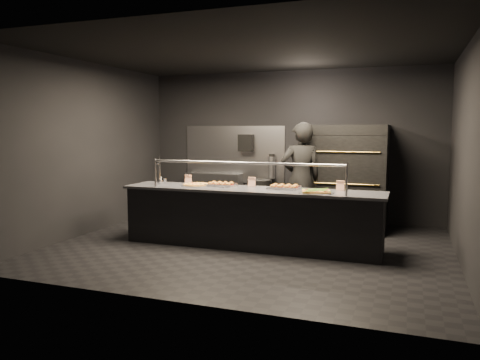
{
  "coord_description": "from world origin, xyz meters",
  "views": [
    {
      "loc": [
        2.29,
        -6.81,
        1.85
      ],
      "look_at": [
        -0.24,
        0.2,
        1.02
      ],
      "focal_mm": 35.0,
      "sensor_mm": 36.0,
      "label": 1
    }
  ],
  "objects_px": {
    "fire_extinguisher": "(272,167)",
    "trash_bin": "(260,200)",
    "service_counter": "(250,218)",
    "slider_tray_b": "(284,187)",
    "round_pizza": "(197,185)",
    "slider_tray_a": "(221,184)",
    "prep_shelf": "(214,194)",
    "square_pizza": "(316,192)",
    "beer_tap": "(159,176)",
    "towel_dispenser": "(246,143)",
    "pizza_oven": "(345,177)",
    "worker": "(301,179)"
  },
  "relations": [
    {
      "from": "square_pizza",
      "to": "beer_tap",
      "type": "bearing_deg",
      "value": 177.02
    },
    {
      "from": "prep_shelf",
      "to": "beer_tap",
      "type": "xyz_separation_m",
      "value": [
        0.0,
        -2.32,
        0.61
      ]
    },
    {
      "from": "round_pizza",
      "to": "prep_shelf",
      "type": "bearing_deg",
      "value": 106.09
    },
    {
      "from": "slider_tray_a",
      "to": "trash_bin",
      "type": "relative_size",
      "value": 0.65
    },
    {
      "from": "prep_shelf",
      "to": "towel_dispenser",
      "type": "xyz_separation_m",
      "value": [
        0.7,
        0.07,
        1.1
      ]
    },
    {
      "from": "slider_tray_b",
      "to": "worker",
      "type": "height_order",
      "value": "worker"
    },
    {
      "from": "service_counter",
      "to": "beer_tap",
      "type": "relative_size",
      "value": 8.32
    },
    {
      "from": "towel_dispenser",
      "to": "square_pizza",
      "type": "relative_size",
      "value": 0.69
    },
    {
      "from": "pizza_oven",
      "to": "worker",
      "type": "bearing_deg",
      "value": -130.6
    },
    {
      "from": "slider_tray_a",
      "to": "worker",
      "type": "relative_size",
      "value": 0.27
    },
    {
      "from": "towel_dispenser",
      "to": "square_pizza",
      "type": "distance_m",
      "value": 3.25
    },
    {
      "from": "service_counter",
      "to": "round_pizza",
      "type": "xyz_separation_m",
      "value": [
        -0.95,
        0.07,
        0.47
      ]
    },
    {
      "from": "service_counter",
      "to": "fire_extinguisher",
      "type": "relative_size",
      "value": 8.12
    },
    {
      "from": "service_counter",
      "to": "slider_tray_b",
      "type": "height_order",
      "value": "service_counter"
    },
    {
      "from": "square_pizza",
      "to": "fire_extinguisher",
      "type": "bearing_deg",
      "value": 118.89
    },
    {
      "from": "prep_shelf",
      "to": "worker",
      "type": "distance_m",
      "value": 2.51
    },
    {
      "from": "trash_bin",
      "to": "worker",
      "type": "relative_size",
      "value": 0.42
    },
    {
      "from": "slider_tray_b",
      "to": "towel_dispenser",
      "type": "bearing_deg",
      "value": 122.0
    },
    {
      "from": "fire_extinguisher",
      "to": "square_pizza",
      "type": "xyz_separation_m",
      "value": [
        1.4,
        -2.54,
        -0.12
      ]
    },
    {
      "from": "round_pizza",
      "to": "slider_tray_a",
      "type": "xyz_separation_m",
      "value": [
        0.39,
        0.08,
        0.01
      ]
    },
    {
      "from": "prep_shelf",
      "to": "slider_tray_b",
      "type": "height_order",
      "value": "slider_tray_b"
    },
    {
      "from": "beer_tap",
      "to": "service_counter",
      "type": "bearing_deg",
      "value": -0.01
    },
    {
      "from": "square_pizza",
      "to": "slider_tray_b",
      "type": "bearing_deg",
      "value": 152.4
    },
    {
      "from": "beer_tap",
      "to": "fire_extinguisher",
      "type": "bearing_deg",
      "value": 62.49
    },
    {
      "from": "fire_extinguisher",
      "to": "trash_bin",
      "type": "bearing_deg",
      "value": -118.96
    },
    {
      "from": "square_pizza",
      "to": "trash_bin",
      "type": "distance_m",
      "value": 2.79
    },
    {
      "from": "pizza_oven",
      "to": "fire_extinguisher",
      "type": "distance_m",
      "value": 1.63
    },
    {
      "from": "prep_shelf",
      "to": "trash_bin",
      "type": "xyz_separation_m",
      "value": [
        1.09,
        -0.21,
        -0.04
      ]
    },
    {
      "from": "fire_extinguisher",
      "to": "beer_tap",
      "type": "height_order",
      "value": "beer_tap"
    },
    {
      "from": "towel_dispenser",
      "to": "trash_bin",
      "type": "bearing_deg",
      "value": -36.19
    },
    {
      "from": "slider_tray_b",
      "to": "worker",
      "type": "xyz_separation_m",
      "value": [
        0.04,
        0.98,
        0.03
      ]
    },
    {
      "from": "pizza_oven",
      "to": "prep_shelf",
      "type": "height_order",
      "value": "pizza_oven"
    },
    {
      "from": "towel_dispenser",
      "to": "fire_extinguisher",
      "type": "xyz_separation_m",
      "value": [
        0.55,
        0.01,
        -0.49
      ]
    },
    {
      "from": "service_counter",
      "to": "fire_extinguisher",
      "type": "xyz_separation_m",
      "value": [
        -0.35,
        2.4,
        0.6
      ]
    },
    {
      "from": "pizza_oven",
      "to": "slider_tray_b",
      "type": "bearing_deg",
      "value": -111.81
    },
    {
      "from": "pizza_oven",
      "to": "round_pizza",
      "type": "bearing_deg",
      "value": -139.55
    },
    {
      "from": "towel_dispenser",
      "to": "worker",
      "type": "relative_size",
      "value": 0.18
    },
    {
      "from": "round_pizza",
      "to": "square_pizza",
      "type": "relative_size",
      "value": 1.01
    },
    {
      "from": "service_counter",
      "to": "beer_tap",
      "type": "height_order",
      "value": "beer_tap"
    },
    {
      "from": "prep_shelf",
      "to": "slider_tray_a",
      "type": "relative_size",
      "value": 2.24
    },
    {
      "from": "fire_extinguisher",
      "to": "slider_tray_b",
      "type": "bearing_deg",
      "value": -69.31
    },
    {
      "from": "fire_extinguisher",
      "to": "slider_tray_b",
      "type": "height_order",
      "value": "fire_extinguisher"
    },
    {
      "from": "trash_bin",
      "to": "slider_tray_b",
      "type": "bearing_deg",
      "value": -62.64
    },
    {
      "from": "service_counter",
      "to": "prep_shelf",
      "type": "distance_m",
      "value": 2.82
    },
    {
      "from": "slider_tray_a",
      "to": "square_pizza",
      "type": "relative_size",
      "value": 1.06
    },
    {
      "from": "fire_extinguisher",
      "to": "worker",
      "type": "height_order",
      "value": "worker"
    },
    {
      "from": "prep_shelf",
      "to": "square_pizza",
      "type": "height_order",
      "value": "square_pizza"
    },
    {
      "from": "service_counter",
      "to": "slider_tray_a",
      "type": "distance_m",
      "value": 0.75
    },
    {
      "from": "prep_shelf",
      "to": "towel_dispenser",
      "type": "relative_size",
      "value": 3.43
    },
    {
      "from": "service_counter",
      "to": "square_pizza",
      "type": "xyz_separation_m",
      "value": [
        1.05,
        -0.14,
        0.47
      ]
    }
  ]
}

